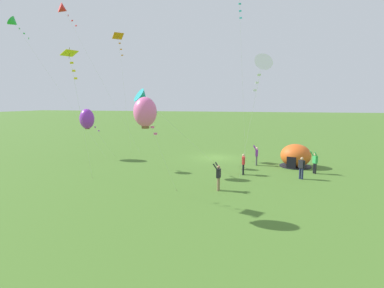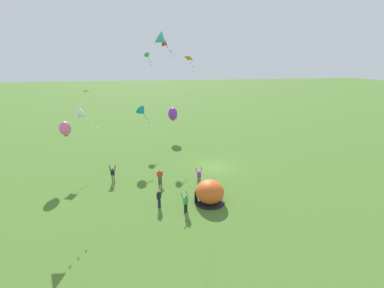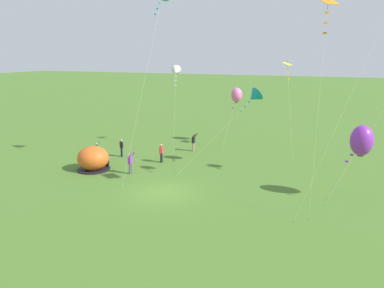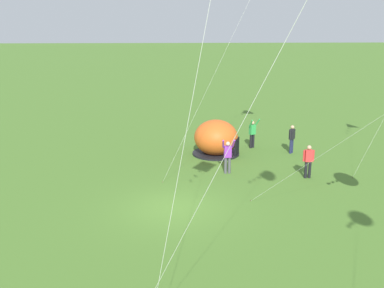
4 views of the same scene
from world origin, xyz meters
name	(u,v)px [view 4 (image 4 of 4)]	position (x,y,z in m)	size (l,w,h in m)	color
ground_plane	(174,208)	(0.00, 0.00, 0.00)	(300.00, 300.00, 0.00)	#477028
popup_tent	(216,138)	(-7.93, 2.61, 1.00)	(2.81, 2.81, 2.10)	#D8591E
person_strolling	(228,155)	(-4.43, 2.87, 1.00)	(0.48, 0.68, 1.89)	#4C4C51
person_with_toddler	(292,138)	(-7.98, 7.20, 0.96)	(0.48, 0.43, 1.72)	#1E2347
person_near_tent	(308,160)	(-3.52, 6.86, 0.96)	(0.25, 0.59, 1.72)	black
person_center_field	(252,132)	(-9.25, 5.03, 1.00)	(0.66, 0.72, 1.89)	black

